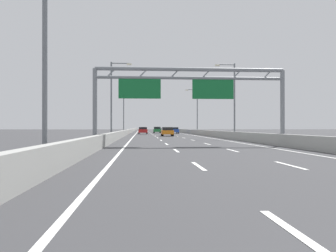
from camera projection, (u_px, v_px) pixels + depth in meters
The scene contains 53 objects.
ground_plane at pixel (156, 132), 101.36m from camera, with size 260.00×260.00×0.00m, color #38383A.
lane_dash_left_0 at pixel (301, 236), 4.98m from camera, with size 0.16×3.00×0.01m, color white.
lane_dash_left_1 at pixel (198, 166), 13.96m from camera, with size 0.16×3.00×0.01m, color white.
lane_dash_left_2 at pixel (176, 151), 22.93m from camera, with size 0.16×3.00×0.01m, color white.
lane_dash_left_3 at pixel (166, 144), 31.91m from camera, with size 0.16×3.00×0.01m, color white.
lane_dash_left_4 at pixel (161, 140), 40.88m from camera, with size 0.16×3.00×0.01m, color white.
lane_dash_left_5 at pixel (158, 138), 49.86m from camera, with size 0.16×3.00×0.01m, color white.
lane_dash_left_6 at pixel (155, 136), 58.84m from camera, with size 0.16×3.00×0.01m, color white.
lane_dash_left_7 at pixel (153, 135), 67.81m from camera, with size 0.16×3.00×0.01m, color white.
lane_dash_left_8 at pixel (152, 134), 76.79m from camera, with size 0.16×3.00×0.01m, color white.
lane_dash_left_9 at pixel (151, 133), 85.77m from camera, with size 0.16×3.00×0.01m, color white.
lane_dash_left_10 at pixel (150, 133), 94.74m from camera, with size 0.16×3.00×0.01m, color white.
lane_dash_left_11 at pixel (149, 132), 103.72m from camera, with size 0.16×3.00×0.01m, color white.
lane_dash_left_12 at pixel (149, 132), 112.70m from camera, with size 0.16×3.00×0.01m, color white.
lane_dash_left_13 at pixel (148, 131), 121.67m from camera, with size 0.16×3.00×0.01m, color white.
lane_dash_left_14 at pixel (148, 131), 130.65m from camera, with size 0.16×3.00×0.01m, color white.
lane_dash_left_15 at pixel (147, 131), 139.63m from camera, with size 0.16×3.00×0.01m, color white.
lane_dash_left_16 at pixel (147, 131), 148.60m from camera, with size 0.16×3.00×0.01m, color white.
lane_dash_left_17 at pixel (147, 130), 157.58m from camera, with size 0.16×3.00×0.01m, color white.
lane_dash_right_1 at pixel (290, 165), 14.21m from camera, with size 0.16×3.00×0.01m, color white.
lane_dash_right_2 at pixel (232, 150), 23.19m from camera, with size 0.16×3.00×0.01m, color white.
lane_dash_right_3 at pixel (207, 144), 32.17m from camera, with size 0.16×3.00×0.01m, color white.
lane_dash_right_4 at pixel (193, 140), 41.14m from camera, with size 0.16×3.00×0.01m, color white.
lane_dash_right_5 at pixel (184, 138), 50.12m from camera, with size 0.16×3.00×0.01m, color white.
lane_dash_right_6 at pixel (177, 136), 59.10m from camera, with size 0.16×3.00×0.01m, color white.
lane_dash_right_7 at pixel (173, 135), 68.07m from camera, with size 0.16×3.00×0.01m, color white.
lane_dash_right_8 at pixel (169, 134), 77.05m from camera, with size 0.16×3.00×0.01m, color white.
lane_dash_right_9 at pixel (166, 133), 86.03m from camera, with size 0.16×3.00×0.01m, color white.
lane_dash_right_10 at pixel (164, 133), 95.00m from camera, with size 0.16×3.00×0.01m, color white.
lane_dash_right_11 at pixel (162, 132), 103.98m from camera, with size 0.16×3.00×0.01m, color white.
lane_dash_right_12 at pixel (160, 132), 112.96m from camera, with size 0.16×3.00×0.01m, color white.
lane_dash_right_13 at pixel (159, 131), 121.93m from camera, with size 0.16×3.00×0.01m, color white.
lane_dash_right_14 at pixel (158, 131), 130.91m from camera, with size 0.16×3.00×0.01m, color white.
lane_dash_right_15 at pixel (157, 131), 139.89m from camera, with size 0.16×3.00×0.01m, color white.
lane_dash_right_16 at pixel (156, 131), 148.86m from camera, with size 0.16×3.00×0.01m, color white.
lane_dash_right_17 at pixel (155, 130), 157.84m from camera, with size 0.16×3.00×0.01m, color white.
edge_line_left at pixel (136, 133), 89.01m from camera, with size 0.16×176.00×0.01m, color white.
edge_line_right at pixel (179, 133), 89.77m from camera, with size 0.16×176.00×0.01m, color white.
barrier_left at pixel (132, 130), 110.83m from camera, with size 0.45×220.00×0.95m.
barrier_right at pixel (177, 130), 111.83m from camera, with size 0.45×220.00×0.95m.
sign_gantry at pixel (187, 87), 29.70m from camera, with size 15.77×0.36×6.36m.
streetlamp_left_near at pixel (51, 26), 14.07m from camera, with size 2.58×0.28×9.50m.
streetlamp_left_mid at pixel (113, 95), 44.79m from camera, with size 2.58×0.28×9.50m.
streetlamp_right_mid at pixel (233, 96), 45.87m from camera, with size 2.58×0.28×9.50m.
streetlamp_left_far at pixel (125, 108), 75.52m from camera, with size 2.58×0.28×9.50m.
streetlamp_right_far at pixel (196, 108), 76.59m from camera, with size 2.58×0.28×9.50m.
white_car at pixel (143, 130), 106.73m from camera, with size 1.78×4.33×1.41m.
orange_car at pixel (167, 131), 59.90m from camera, with size 1.87×4.39×1.47m.
black_car at pixel (167, 130), 108.24m from camera, with size 1.85×4.33×1.45m.
silver_car at pixel (143, 129), 123.50m from camera, with size 1.86×4.67×1.47m.
blue_car at pixel (174, 130), 82.48m from camera, with size 1.73×4.70×1.43m.
red_car at pixel (143, 130), 76.85m from camera, with size 1.88×4.20×1.47m.
green_car at pixel (157, 130), 90.02m from camera, with size 1.78×4.16×1.54m.
Camera 1 is at (-3.97, -1.34, 1.50)m, focal length 39.00 mm.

